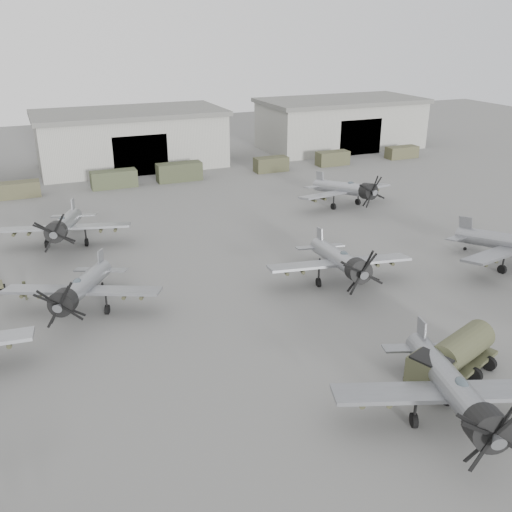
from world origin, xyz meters
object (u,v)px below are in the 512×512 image
(aircraft_mid_1, at_px, (81,288))
(aircraft_near_1, at_px, (455,390))
(aircraft_far_0, at_px, (64,225))
(fuel_tanker, at_px, (453,356))
(ground_crew, at_px, (26,290))
(aircraft_mid_2, at_px, (341,260))
(aircraft_far_1, at_px, (347,189))

(aircraft_mid_1, bearing_deg, aircraft_near_1, -26.96)
(aircraft_mid_1, bearing_deg, aircraft_far_0, 113.64)
(fuel_tanker, distance_m, ground_crew, 33.54)
(fuel_tanker, bearing_deg, aircraft_mid_1, 118.25)
(fuel_tanker, height_order, ground_crew, fuel_tanker)
(aircraft_near_1, bearing_deg, ground_crew, 149.50)
(aircraft_far_0, bearing_deg, aircraft_mid_1, -76.05)
(aircraft_near_1, relative_size, aircraft_far_0, 1.02)
(aircraft_mid_1, xyz_separation_m, aircraft_mid_2, (21.37, -3.11, 0.06))
(aircraft_mid_2, xyz_separation_m, fuel_tanker, (-0.68, -15.07, -0.64))
(aircraft_near_1, relative_size, ground_crew, 8.04)
(aircraft_mid_1, bearing_deg, fuel_tanker, -16.69)
(aircraft_mid_2, distance_m, ground_crew, 26.54)
(aircraft_mid_1, height_order, fuel_tanker, aircraft_mid_1)
(aircraft_near_1, height_order, aircraft_far_0, aircraft_near_1)
(fuel_tanker, bearing_deg, aircraft_far_1, 48.82)
(aircraft_near_1, xyz_separation_m, aircraft_mid_2, (3.93, 18.87, -0.15))
(aircraft_far_1, bearing_deg, fuel_tanker, -118.11)
(aircraft_mid_2, relative_size, ground_crew, 7.66)
(aircraft_far_1, bearing_deg, aircraft_far_0, 173.84)
(aircraft_mid_2, distance_m, aircraft_far_1, 22.94)
(aircraft_near_1, height_order, ground_crew, aircraft_near_1)
(aircraft_near_1, bearing_deg, aircraft_far_1, 87.38)
(aircraft_far_0, relative_size, aircraft_far_1, 1.02)
(aircraft_near_1, xyz_separation_m, aircraft_mid_1, (-17.44, 21.98, -0.22))
(aircraft_near_1, distance_m, aircraft_far_0, 41.24)
(aircraft_mid_1, height_order, aircraft_far_0, aircraft_far_0)
(aircraft_near_1, relative_size, aircraft_far_1, 1.04)
(aircraft_far_1, bearing_deg, aircraft_mid_1, -161.67)
(aircraft_far_1, bearing_deg, ground_crew, -170.08)
(aircraft_mid_1, distance_m, aircraft_far_1, 37.42)
(aircraft_far_1, bearing_deg, aircraft_mid_2, -129.94)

